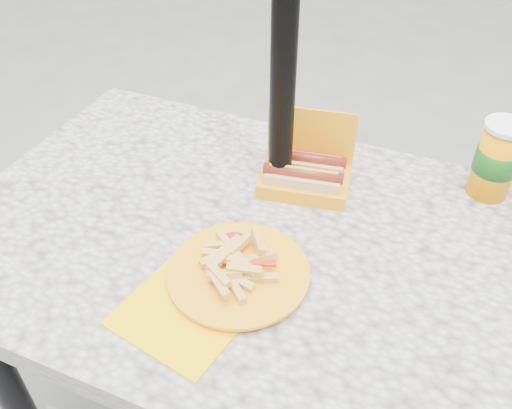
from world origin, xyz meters
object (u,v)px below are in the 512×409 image
at_px(hotdog_box, 305,174).
at_px(fries_plate, 234,273).
at_px(umbrella_pole, 285,33).
at_px(soda_cup, 497,160).

distance_m(hotdog_box, fries_plate, 0.31).
height_order(umbrella_pole, hotdog_box, umbrella_pole).
xyz_separation_m(hotdog_box, fries_plate, (-0.03, -0.31, -0.02)).
xyz_separation_m(umbrella_pole, fries_plate, (0.02, -0.28, -0.34)).
height_order(hotdog_box, fries_plate, hotdog_box).
distance_m(umbrella_pole, soda_cup, 0.52).
bearing_deg(hotdog_box, fries_plate, -105.12).
relative_size(fries_plate, soda_cup, 2.06).
bearing_deg(fries_plate, soda_cup, 47.99).
bearing_deg(umbrella_pole, soda_cup, 20.98).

